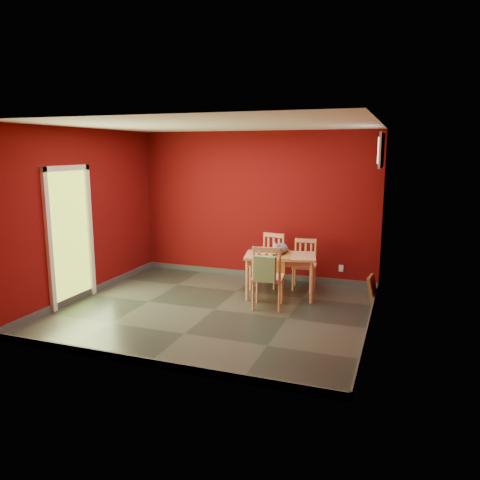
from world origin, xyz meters
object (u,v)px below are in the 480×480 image
(cat, at_px, (280,247))
(chair_far_left, at_px, (270,259))
(picture_frame, at_px, (372,288))
(chair_near, at_px, (268,276))
(chair_far_right, at_px, (305,264))
(dining_table, at_px, (280,260))
(tote_bag, at_px, (265,269))

(cat, bearing_deg, chair_far_left, 96.53)
(chair_far_left, distance_m, picture_frame, 1.80)
(cat, bearing_deg, chair_near, -115.46)
(chair_far_right, bearing_deg, picture_frame, -12.54)
(chair_far_right, xyz_separation_m, chair_near, (-0.30, -1.21, 0.06))
(dining_table, xyz_separation_m, cat, (-0.02, 0.08, 0.21))
(chair_far_right, distance_m, cat, 0.71)
(tote_bag, relative_size, picture_frame, 1.11)
(chair_near, distance_m, cat, 0.76)
(dining_table, xyz_separation_m, tote_bag, (-0.01, -0.84, 0.06))
(chair_far_left, relative_size, cat, 1.94)
(cat, bearing_deg, tote_bag, -113.87)
(chair_far_left, relative_size, picture_frame, 2.28)
(chair_far_left, distance_m, tote_bag, 1.48)
(chair_far_right, distance_m, tote_bag, 1.48)
(picture_frame, bearing_deg, dining_table, -166.52)
(dining_table, bearing_deg, tote_bag, -90.41)
(chair_far_right, relative_size, picture_frame, 2.13)
(chair_far_left, distance_m, chair_far_right, 0.61)
(cat, bearing_deg, chair_far_right, 35.60)
(tote_bag, bearing_deg, chair_far_left, 103.00)
(dining_table, height_order, chair_far_right, chair_far_right)
(chair_far_right, bearing_deg, dining_table, -114.68)
(tote_bag, bearing_deg, chair_near, 95.79)
(cat, relative_size, picture_frame, 1.18)
(dining_table, relative_size, cat, 2.61)
(chair_far_left, distance_m, cat, 0.70)
(picture_frame, bearing_deg, tote_bag, -140.57)
(chair_far_left, relative_size, chair_near, 0.94)
(chair_far_left, xyz_separation_m, picture_frame, (1.77, -0.25, -0.27))
(tote_bag, bearing_deg, cat, 90.99)
(chair_near, bearing_deg, chair_far_left, 104.32)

